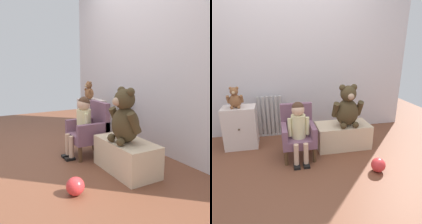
% 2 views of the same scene
% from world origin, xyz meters
% --- Properties ---
extents(ground_plane, '(6.00, 6.00, 0.00)m').
position_xyz_m(ground_plane, '(0.00, 0.00, 0.00)').
color(ground_plane, brown).
extents(back_wall, '(3.80, 0.05, 2.40)m').
position_xyz_m(back_wall, '(0.00, 1.27, 1.20)').
color(back_wall, silver).
rests_on(back_wall, ground_plane).
extents(radiator, '(0.37, 0.05, 0.62)m').
position_xyz_m(radiator, '(-0.29, 1.14, 0.31)').
color(radiator, '#B4AFAB').
rests_on(radiator, ground_plane).
extents(small_dresser, '(0.42, 0.31, 0.56)m').
position_xyz_m(small_dresser, '(-0.68, 0.87, 0.28)').
color(small_dresser, beige).
rests_on(small_dresser, ground_plane).
extents(child_armchair, '(0.39, 0.40, 0.64)m').
position_xyz_m(child_armchair, '(0.05, 0.49, 0.31)').
color(child_armchair, '#795167').
rests_on(child_armchair, ground_plane).
extents(child_figure, '(0.25, 0.35, 0.71)m').
position_xyz_m(child_figure, '(0.05, 0.38, 0.46)').
color(child_figure, beige).
rests_on(child_figure, ground_plane).
extents(low_bench, '(0.71, 0.37, 0.32)m').
position_xyz_m(low_bench, '(0.66, 0.58, 0.16)').
color(low_bench, beige).
rests_on(low_bench, ground_plane).
extents(large_teddy_bear, '(0.40, 0.28, 0.54)m').
position_xyz_m(large_teddy_bear, '(0.70, 0.54, 0.56)').
color(large_teddy_bear, '#43351F').
rests_on(large_teddy_bear, low_bench).
extents(small_teddy_bear, '(0.20, 0.14, 0.27)m').
position_xyz_m(small_teddy_bear, '(-0.70, 0.84, 0.68)').
color(small_teddy_bear, brown).
rests_on(small_teddy_bear, small_dresser).
extents(toy_ball, '(0.16, 0.16, 0.16)m').
position_xyz_m(toy_ball, '(0.86, -0.06, 0.08)').
color(toy_ball, red).
rests_on(toy_ball, ground_plane).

